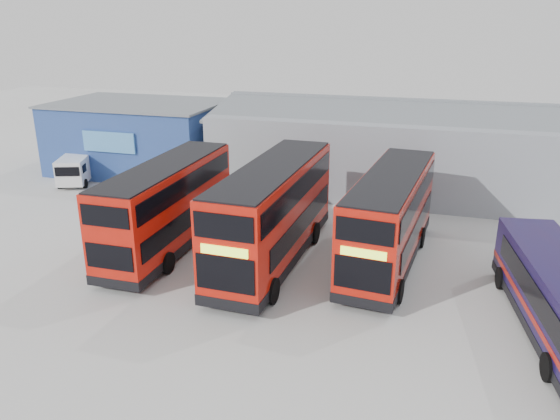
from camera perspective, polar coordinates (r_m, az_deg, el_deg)
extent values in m
plane|color=#A5A5A0|center=(22.27, -5.79, -10.31)|extent=(120.00, 120.00, 0.00)
cube|color=navy|center=(42.66, -14.37, 7.37)|extent=(12.00, 8.00, 5.00)
cube|color=slate|center=(42.22, -14.66, 10.75)|extent=(12.30, 8.30, 0.15)
cube|color=#468AC9|center=(39.18, -17.45, 6.79)|extent=(3.96, 0.15, 1.40)
cube|color=gray|center=(38.74, 16.84, 5.95)|extent=(30.00, 12.00, 5.00)
cube|color=slate|center=(35.47, 17.22, 9.27)|extent=(30.50, 6.33, 1.29)
cube|color=slate|center=(40.99, 17.26, 10.55)|extent=(30.50, 6.33, 1.29)
cube|color=red|center=(27.35, -11.65, 0.55)|extent=(2.47, 10.32, 3.98)
cube|color=black|center=(27.97, -11.40, -2.93)|extent=(2.50, 10.36, 0.44)
cube|color=black|center=(26.62, -9.59, -0.91)|extent=(0.06, 8.74, 0.93)
cube|color=black|center=(27.77, -14.23, -0.39)|extent=(0.06, 8.74, 0.93)
cube|color=black|center=(26.43, -9.43, 2.77)|extent=(0.06, 9.73, 0.93)
cube|color=black|center=(27.59, -14.11, 3.14)|extent=(0.06, 9.73, 0.93)
cube|color=black|center=(31.94, -7.29, 2.49)|extent=(2.21, 0.05, 1.33)
cube|color=black|center=(31.47, -7.43, 5.57)|extent=(2.21, 0.05, 0.93)
cube|color=#B1D22C|center=(31.70, -7.35, 4.02)|extent=(1.77, 0.04, 0.34)
cube|color=black|center=(23.44, -17.41, -4.73)|extent=(2.16, 0.05, 1.08)
cube|color=black|center=(22.80, -17.86, -0.67)|extent=(2.16, 0.05, 0.88)
cube|color=black|center=(26.77, -11.94, 4.61)|extent=(2.32, 10.17, 0.10)
cylinder|color=black|center=(30.51, -6.35, -0.79)|extent=(0.32, 1.02, 1.02)
cylinder|color=black|center=(31.46, -10.31, -0.36)|extent=(0.32, 1.02, 1.02)
cylinder|color=black|center=(25.36, -11.72, -5.44)|extent=(0.32, 1.02, 1.02)
cylinder|color=black|center=(26.50, -16.25, -4.72)|extent=(0.32, 1.02, 1.02)
cube|color=red|center=(25.30, -0.72, -0.18)|extent=(2.98, 11.17, 4.28)
cube|color=black|center=(26.01, -0.70, -4.18)|extent=(3.03, 11.22, 0.48)
cube|color=black|center=(26.28, -3.18, -0.61)|extent=(0.34, 9.40, 1.00)
cube|color=black|center=(25.47, 2.45, -1.26)|extent=(0.34, 9.40, 1.00)
cube|color=black|center=(25.34, -3.60, 2.90)|extent=(0.38, 10.46, 1.00)
cube|color=black|center=(24.50, 2.24, 2.34)|extent=(0.38, 10.46, 1.00)
cube|color=black|center=(20.76, -5.76, -6.69)|extent=(2.38, 0.13, 1.43)
cube|color=black|center=(20.00, -5.94, -1.80)|extent=(2.38, 0.13, 1.00)
cube|color=#B1D22C|center=(20.35, -5.86, -4.30)|extent=(1.90, 0.10, 0.37)
cube|color=black|center=(30.53, 2.70, 2.09)|extent=(2.33, 0.12, 1.16)
cube|color=black|center=(30.02, 2.75, 5.56)|extent=(2.33, 0.12, 0.95)
cube|color=black|center=(24.65, -0.74, 4.55)|extent=(2.82, 11.01, 0.11)
cylinder|color=black|center=(23.24, -6.82, -7.46)|extent=(0.37, 1.11, 1.10)
cylinder|color=black|center=(22.37, -0.85, -8.44)|extent=(0.37, 1.11, 1.10)
cylinder|color=black|center=(28.85, -1.27, -1.80)|extent=(0.37, 1.11, 1.10)
cylinder|color=black|center=(28.16, 3.60, -2.39)|extent=(0.37, 1.11, 1.10)
cube|color=red|center=(25.64, 11.41, -0.72)|extent=(3.41, 10.52, 3.99)
cube|color=black|center=(26.30, 11.15, -4.39)|extent=(3.46, 10.57, 0.44)
cube|color=black|center=(26.39, 8.85, -1.05)|extent=(0.86, 8.73, 0.94)
cube|color=black|center=(26.00, 14.21, -1.75)|extent=(0.86, 8.73, 0.94)
cube|color=black|center=(25.49, 8.84, 2.19)|extent=(0.96, 9.71, 0.94)
cube|color=black|center=(25.08, 14.39, 1.51)|extent=(0.96, 9.71, 0.94)
cube|color=black|center=(21.16, 8.58, -6.69)|extent=(2.21, 0.26, 1.33)
cube|color=black|center=(20.45, 8.83, -2.22)|extent=(2.21, 0.26, 0.94)
cube|color=#B1D22C|center=(20.78, 8.70, -4.50)|extent=(1.77, 0.20, 0.34)
cube|color=black|center=(30.68, 13.21, 1.41)|extent=(2.16, 0.25, 1.08)
cube|color=black|center=(30.19, 13.47, 4.61)|extent=(2.16, 0.25, 0.89)
cube|color=black|center=(25.03, 11.72, 3.61)|extent=(3.25, 10.36, 0.10)
cylinder|color=black|center=(23.36, 6.53, -7.40)|extent=(0.41, 1.05, 1.02)
cylinder|color=black|center=(22.94, 12.28, -8.28)|extent=(0.41, 1.05, 1.02)
cylinder|color=black|center=(28.88, 9.87, -2.15)|extent=(0.41, 1.05, 1.02)
cylinder|color=black|center=(28.55, 14.50, -2.77)|extent=(0.41, 1.05, 1.02)
cube|color=black|center=(22.68, 26.86, -10.53)|extent=(3.78, 10.29, 0.36)
cube|color=maroon|center=(22.41, 27.10, -9.17)|extent=(3.77, 10.28, 0.23)
cube|color=black|center=(21.45, 24.72, -7.59)|extent=(1.29, 8.29, 0.87)
cube|color=black|center=(26.51, 24.02, -2.92)|extent=(2.03, 0.35, 1.18)
cylinder|color=black|center=(26.02, 26.80, -6.68)|extent=(0.43, 0.98, 0.95)
cylinder|color=black|center=(25.38, 22.11, -6.62)|extent=(0.43, 0.98, 0.95)
cylinder|color=black|center=(20.06, 26.29, -14.54)|extent=(0.43, 0.98, 0.95)
cube|color=white|center=(40.95, -20.44, 4.25)|extent=(3.20, 4.77, 1.68)
cube|color=black|center=(38.82, -21.36, 3.75)|extent=(1.51, 0.60, 0.62)
cube|color=black|center=(39.85, -22.27, 4.01)|extent=(0.32, 0.76, 0.53)
cube|color=black|center=(39.31, -19.77, 4.13)|extent=(0.32, 0.76, 0.53)
cylinder|color=black|center=(40.02, -22.05, 2.53)|extent=(0.42, 0.67, 0.64)
cylinder|color=black|center=(39.52, -19.71, 2.62)|extent=(0.42, 0.67, 0.64)
cylinder|color=black|center=(42.78, -20.87, 3.72)|extent=(0.42, 0.67, 0.64)
cylinder|color=black|center=(42.31, -18.67, 3.81)|extent=(0.42, 0.67, 0.64)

